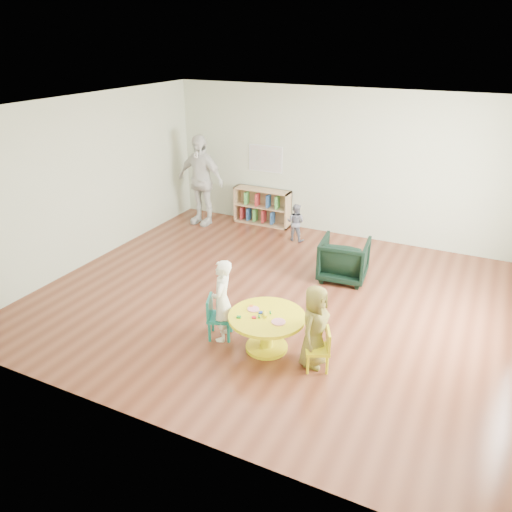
# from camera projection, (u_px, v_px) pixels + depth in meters

# --- Properties ---
(room) EXTENTS (7.10, 7.00, 2.80)m
(room) POSITION_uv_depth(u_px,v_px,m) (281.00, 177.00, 6.78)
(room) COLOR brown
(room) RESTS_ON ground
(activity_table) EXTENTS (0.97, 0.97, 0.53)m
(activity_table) POSITION_uv_depth(u_px,v_px,m) (267.00, 326.00, 6.23)
(activity_table) COLOR yellow
(activity_table) RESTS_ON ground
(kid_chair_left) EXTENTS (0.40, 0.40, 0.58)m
(kid_chair_left) POSITION_uv_depth(u_px,v_px,m) (217.00, 316.00, 6.49)
(kid_chair_left) COLOR #167A6B
(kid_chair_left) RESTS_ON ground
(kid_chair_right) EXTENTS (0.37, 0.37, 0.53)m
(kid_chair_right) POSITION_uv_depth(u_px,v_px,m) (321.00, 348.00, 5.88)
(kid_chair_right) COLOR yellow
(kid_chair_right) RESTS_ON ground
(bookshelf) EXTENTS (1.20, 0.30, 0.75)m
(bookshelf) POSITION_uv_depth(u_px,v_px,m) (262.00, 207.00, 10.39)
(bookshelf) COLOR tan
(bookshelf) RESTS_ON ground
(alphabet_poster) EXTENTS (0.74, 0.01, 0.54)m
(alphabet_poster) POSITION_uv_depth(u_px,v_px,m) (266.00, 159.00, 10.09)
(alphabet_poster) COLOR white
(alphabet_poster) RESTS_ON ground
(armchair) EXTENTS (0.82, 0.83, 0.69)m
(armchair) POSITION_uv_depth(u_px,v_px,m) (344.00, 259.00, 8.03)
(armchair) COLOR black
(armchair) RESTS_ON ground
(child_left) EXTENTS (0.36, 0.46, 1.11)m
(child_left) POSITION_uv_depth(u_px,v_px,m) (222.00, 301.00, 6.36)
(child_left) COLOR white
(child_left) RESTS_ON ground
(child_right) EXTENTS (0.37, 0.53, 1.04)m
(child_right) POSITION_uv_depth(u_px,v_px,m) (315.00, 326.00, 5.87)
(child_right) COLOR gold
(child_right) RESTS_ON ground
(toddler) EXTENTS (0.36, 0.28, 0.73)m
(toddler) POSITION_uv_depth(u_px,v_px,m) (296.00, 222.00, 9.53)
(toddler) COLOR #181C3C
(toddler) RESTS_ON ground
(adult_caretaker) EXTENTS (1.12, 0.56, 1.85)m
(adult_caretaker) POSITION_uv_depth(u_px,v_px,m) (200.00, 180.00, 10.18)
(adult_caretaker) COLOR white
(adult_caretaker) RESTS_ON ground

